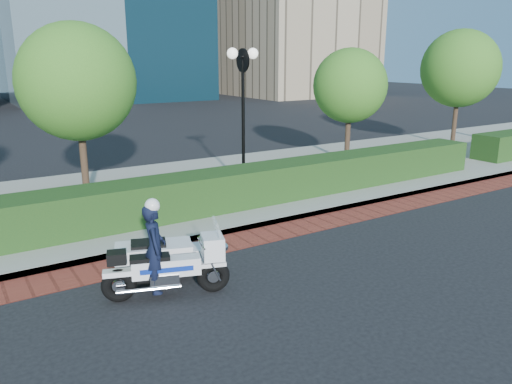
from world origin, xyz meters
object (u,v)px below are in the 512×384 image
lamppost (243,96)px  police_motorcycle (160,257)px  tree_d (460,69)px  tree_b (77,82)px  tree_c (350,86)px

lamppost → police_motorcycle: 7.38m
tree_d → police_motorcycle: 18.23m
tree_d → police_motorcycle: (-16.81, -6.39, -2.99)m
tree_d → police_motorcycle: size_ratio=2.37×
lamppost → tree_b: size_ratio=0.86×
lamppost → tree_d: size_ratio=0.82×
tree_b → police_motorcycle: bearing=-92.8°
lamppost → tree_b: 4.71m
tree_d → tree_c: bearing=-180.0°
lamppost → police_motorcycle: lamppost is taller
tree_b → police_motorcycle: size_ratio=2.24×
tree_b → tree_c: tree_b is taller
tree_b → tree_c: bearing=-0.0°
police_motorcycle → tree_b: bearing=105.9°
lamppost → tree_b: bearing=163.9°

